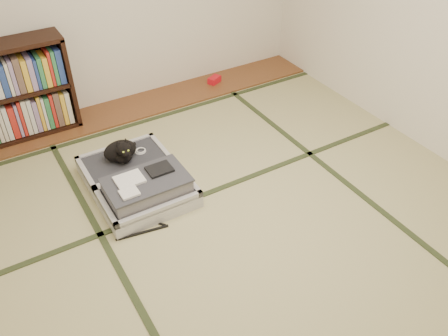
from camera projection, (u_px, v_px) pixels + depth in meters
floor at (242, 219)px, 3.68m from camera, size 4.50×4.50×0.00m
wood_strip at (140, 106)px, 5.03m from camera, size 4.00×0.50×0.02m
red_item at (214, 80)px, 5.40m from camera, size 0.17×0.14×0.07m
room_shell at (247, 39)px, 2.78m from camera, size 4.50×4.50×4.50m
tatami_borders at (210, 184)px, 4.01m from camera, size 4.00×4.50×0.01m
suitcase at (138, 182)px, 3.88m from camera, size 0.73×0.97×0.29m
cat at (121, 151)px, 3.99m from camera, size 0.32×0.33×0.26m
cable_coil at (140, 151)px, 4.14m from camera, size 0.10×0.10×0.02m
hanger at (142, 230)px, 3.58m from camera, size 0.40×0.21×0.01m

